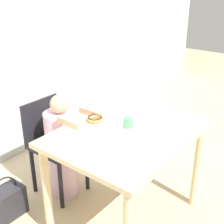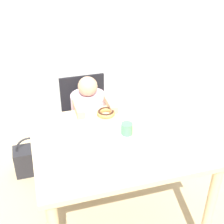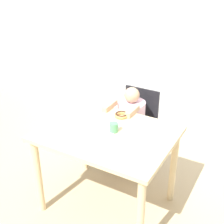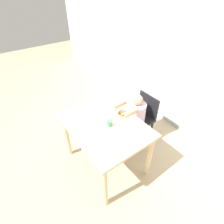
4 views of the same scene
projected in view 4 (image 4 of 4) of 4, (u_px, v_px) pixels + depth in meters
ground_plane at (106, 163)px, 2.62m from camera, size 12.00×12.00×0.00m
wall_back at (188, 59)px, 2.55m from camera, size 8.00×0.05×2.50m
dining_table at (105, 131)px, 2.21m from camera, size 1.08×0.82×0.78m
chair at (140, 119)px, 2.73m from camera, size 0.38×0.41×0.83m
child_figure at (135, 121)px, 2.67m from camera, size 0.28×0.47×0.93m
donut at (122, 114)px, 2.27m from camera, size 0.13×0.13×0.03m
napkin at (104, 119)px, 2.22m from camera, size 0.33×0.33×0.00m
handbag at (121, 117)px, 3.26m from camera, size 0.29×0.17×0.37m
cup at (109, 123)px, 2.10m from camera, size 0.07×0.07×0.08m
plate at (91, 116)px, 2.26m from camera, size 0.16×0.16×0.01m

